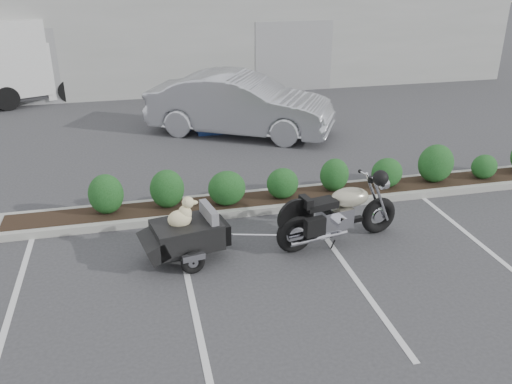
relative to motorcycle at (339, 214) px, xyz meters
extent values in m
plane|color=#38383A|center=(-1.36, -0.31, -0.58)|extent=(90.00, 90.00, 0.00)
cube|color=#9E9E93|center=(-0.36, 1.89, -0.50)|extent=(12.00, 1.00, 0.15)
cube|color=#9EA099|center=(-1.36, 16.69, 1.42)|extent=(26.00, 10.00, 4.00)
torus|color=black|center=(-0.88, -0.14, -0.22)|extent=(0.75, 0.32, 0.73)
torus|color=black|center=(0.88, 0.20, -0.22)|extent=(0.75, 0.32, 0.73)
cylinder|color=silver|center=(-0.88, -0.14, -0.22)|extent=(0.32, 0.19, 0.30)
cylinder|color=silver|center=(0.88, 0.20, -0.22)|extent=(0.28, 0.16, 0.26)
cylinder|color=silver|center=(0.83, 0.07, 0.18)|extent=(0.47, 0.14, 0.96)
cylinder|color=silver|center=(0.79, 0.29, 0.18)|extent=(0.47, 0.14, 0.96)
cylinder|color=silver|center=(0.64, 0.15, 0.59)|extent=(0.18, 0.75, 0.04)
cylinder|color=silver|center=(0.93, 0.21, 0.42)|extent=(0.16, 0.22, 0.20)
sphere|color=black|center=(0.65, -0.18, 0.72)|extent=(0.33, 0.33, 0.28)
cube|color=silver|center=(-0.08, 0.01, -0.06)|extent=(0.66, 0.48, 0.37)
cube|color=black|center=(0.03, 0.03, -0.20)|extent=(0.98, 0.29, 0.09)
ellipsoid|color=#B9B395|center=(0.21, 0.07, 0.29)|extent=(0.78, 0.53, 0.36)
cube|color=black|center=(-0.40, -0.05, 0.27)|extent=(0.65, 0.43, 0.13)
cube|color=black|center=(-0.68, -0.11, 0.37)|extent=(0.19, 0.34, 0.17)
cylinder|color=silver|center=(-0.47, -0.26, -0.30)|extent=(1.14, 0.31, 0.10)
cylinder|color=silver|center=(-0.54, 0.12, -0.30)|extent=(1.14, 0.31, 0.10)
cube|color=black|center=(-0.61, -0.40, 0.02)|extent=(0.39, 0.22, 0.33)
cube|color=black|center=(-2.77, 0.02, -0.09)|extent=(1.27, 0.98, 0.46)
cube|color=slate|center=(-2.37, 0.10, 0.20)|extent=(0.26, 0.68, 0.33)
cube|color=slate|center=(-2.72, 0.03, 0.02)|extent=(0.87, 0.80, 0.04)
cube|color=black|center=(-3.36, -0.09, -0.17)|extent=(0.55, 0.84, 0.40)
cube|color=black|center=(-2.18, 0.14, -0.14)|extent=(0.32, 0.57, 0.37)
torus|color=black|center=(-2.74, -0.44, -0.38)|extent=(0.44, 0.20, 0.42)
torus|color=black|center=(-2.91, 0.46, -0.38)|extent=(0.44, 0.20, 0.42)
cube|color=silver|center=(-2.73, -0.49, -0.25)|extent=(0.40, 0.16, 0.11)
cube|color=silver|center=(-2.92, 0.51, -0.25)|extent=(0.40, 0.16, 0.11)
cylinder|color=black|center=(-2.83, 0.01, -0.38)|extent=(0.23, 0.97, 0.04)
cylinder|color=silver|center=(-1.92, 0.19, -0.22)|extent=(0.65, 0.16, 0.04)
ellipsoid|color=beige|center=(-2.88, 0.02, 0.22)|extent=(0.45, 0.35, 0.33)
ellipsoid|color=beige|center=(-2.79, 0.04, 0.31)|extent=(0.27, 0.26, 0.30)
sphere|color=beige|center=(-2.72, 0.05, 0.50)|extent=(0.24, 0.24, 0.21)
ellipsoid|color=beige|center=(-2.63, 0.07, 0.48)|extent=(0.17, 0.11, 0.08)
sphere|color=black|center=(-2.56, 0.08, 0.48)|extent=(0.05, 0.05, 0.04)
ellipsoid|color=beige|center=(-2.75, -0.02, 0.52)|extent=(0.06, 0.05, 0.11)
ellipsoid|color=beige|center=(-2.78, 0.10, 0.52)|extent=(0.06, 0.05, 0.11)
cylinder|color=beige|center=(-2.74, -0.02, 0.10)|extent=(0.06, 0.06, 0.13)
cylinder|color=beige|center=(-2.77, 0.11, 0.10)|extent=(0.06, 0.06, 0.13)
imported|color=silver|center=(-0.44, 6.85, 0.30)|extent=(5.59, 4.21, 1.76)
cube|color=navy|center=(-0.87, 7.42, -0.02)|extent=(1.71, 1.18, 1.11)
cube|color=#2D2D30|center=(-0.87, 7.42, 0.55)|extent=(1.81, 1.28, 0.06)
cube|color=silver|center=(-5.83, 12.85, 0.55)|extent=(2.40, 2.56, 1.98)
cube|color=black|center=(-5.83, 12.85, 0.28)|extent=(0.66, 1.63, 0.90)
cube|color=#2D2D30|center=(-7.77, 12.14, -0.26)|extent=(6.58, 4.03, 0.18)
cylinder|color=black|center=(-5.66, 11.86, -0.17)|extent=(0.85, 0.52, 0.81)
cylinder|color=black|center=(-6.34, 13.72, -0.17)|extent=(0.85, 0.52, 0.81)
cylinder|color=black|center=(-7.60, 11.15, -0.17)|extent=(0.85, 0.52, 0.81)
camera|label=1|loc=(-3.48, -8.25, 4.37)|focal=38.00mm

